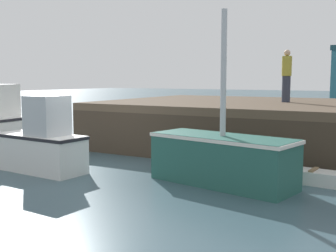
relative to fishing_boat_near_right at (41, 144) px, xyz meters
The scene contains 6 objects.
ground 1.29m from the fishing_boat_near_right, 42.36° to the left, with size 120.00×160.00×0.10m.
pier 7.28m from the fishing_boat_near_right, 62.51° to the left, with size 10.02×7.90×1.65m.
fishing_boat_near_right is the anchor object (origin of this frame).
fishing_boat_mid 4.86m from the fishing_boat_near_right, 13.17° to the left, with size 3.66×1.89×4.06m.
rowboat 6.99m from the fishing_boat_near_right, 18.84° to the left, with size 1.92×0.76×0.36m.
dockworker 8.72m from the fishing_boat_near_right, 57.09° to the left, with size 0.34×0.34×1.84m.
Camera 1 is at (7.80, -8.80, 2.50)m, focal length 45.75 mm.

